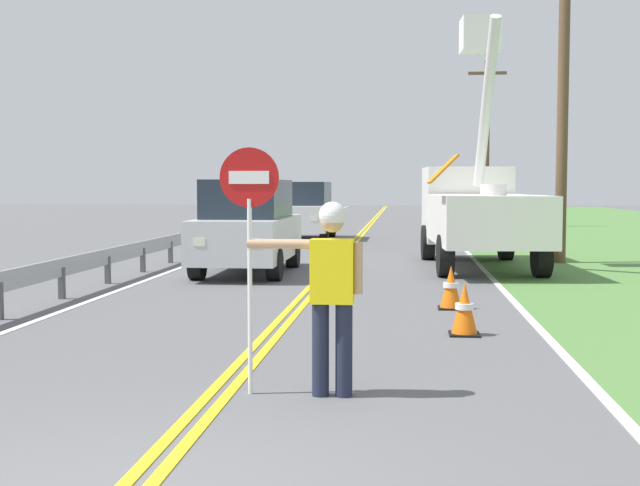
% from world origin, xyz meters
% --- Properties ---
extents(centerline_yellow_left, '(0.11, 110.00, 0.01)m').
position_xyz_m(centerline_yellow_left, '(-0.09, 20.00, 0.01)').
color(centerline_yellow_left, yellow).
rests_on(centerline_yellow_left, ground).
extents(centerline_yellow_right, '(0.11, 110.00, 0.01)m').
position_xyz_m(centerline_yellow_right, '(0.09, 20.00, 0.01)').
color(centerline_yellow_right, yellow).
rests_on(centerline_yellow_right, ground).
extents(edge_line_right, '(0.12, 110.00, 0.01)m').
position_xyz_m(edge_line_right, '(3.60, 20.00, 0.01)').
color(edge_line_right, silver).
rests_on(edge_line_right, ground).
extents(edge_line_left, '(0.12, 110.00, 0.01)m').
position_xyz_m(edge_line_left, '(-3.60, 20.00, 0.01)').
color(edge_line_left, silver).
rests_on(edge_line_left, ground).
extents(flagger_worker, '(1.09, 0.25, 1.83)m').
position_xyz_m(flagger_worker, '(1.06, 2.95, 1.05)').
color(flagger_worker, '#1E2338').
rests_on(flagger_worker, ground).
extents(stop_sign_paddle, '(0.56, 0.04, 2.33)m').
position_xyz_m(stop_sign_paddle, '(0.29, 2.96, 1.71)').
color(stop_sign_paddle, silver).
rests_on(stop_sign_paddle, ground).
extents(utility_bucket_truck, '(2.69, 6.93, 5.97)m').
position_xyz_m(utility_bucket_truck, '(3.50, 16.02, 1.43)').
color(utility_bucket_truck, white).
rests_on(utility_bucket_truck, ground).
extents(oncoming_suv_nearest, '(1.92, 4.61, 2.10)m').
position_xyz_m(oncoming_suv_nearest, '(-1.75, 13.79, 1.06)').
color(oncoming_suv_nearest, silver).
rests_on(oncoming_suv_nearest, ground).
extents(oncoming_suv_second, '(1.93, 4.61, 2.10)m').
position_xyz_m(oncoming_suv_second, '(-1.85, 25.78, 1.06)').
color(oncoming_suv_second, silver).
rests_on(oncoming_suv_second, ground).
extents(utility_pole_near, '(1.80, 0.28, 8.44)m').
position_xyz_m(utility_pole_near, '(5.70, 17.12, 4.40)').
color(utility_pole_near, brown).
rests_on(utility_pole_near, ground).
extents(utility_pole_mid, '(1.80, 0.28, 7.89)m').
position_xyz_m(utility_pole_mid, '(5.61, 36.07, 4.12)').
color(utility_pole_mid, brown).
rests_on(utility_pole_mid, ground).
extents(traffic_cone_lead, '(0.40, 0.40, 0.70)m').
position_xyz_m(traffic_cone_lead, '(2.54, 6.33, 0.34)').
color(traffic_cone_lead, orange).
rests_on(traffic_cone_lead, ground).
extents(traffic_cone_mid, '(0.40, 0.40, 0.70)m').
position_xyz_m(traffic_cone_mid, '(2.49, 8.70, 0.34)').
color(traffic_cone_mid, orange).
rests_on(traffic_cone_mid, ground).
extents(guardrail_left_shoulder, '(0.10, 32.00, 0.71)m').
position_xyz_m(guardrail_left_shoulder, '(-4.20, 14.95, 0.52)').
color(guardrail_left_shoulder, '#9EA0A3').
rests_on(guardrail_left_shoulder, ground).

